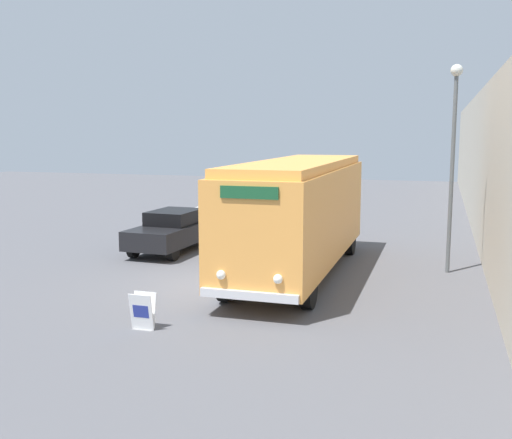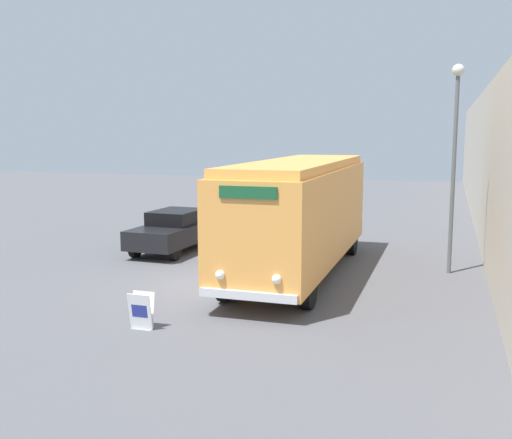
{
  "view_description": "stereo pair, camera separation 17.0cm",
  "coord_description": "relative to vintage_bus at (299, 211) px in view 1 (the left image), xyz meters",
  "views": [
    {
      "loc": [
        5.93,
        -15.31,
        4.3
      ],
      "look_at": [
        1.26,
        -0.26,
        2.0
      ],
      "focal_mm": 42.0,
      "sensor_mm": 36.0,
      "label": 1
    },
    {
      "loc": [
        6.09,
        -15.26,
        4.3
      ],
      "look_at": [
        1.26,
        -0.26,
        2.0
      ],
      "focal_mm": 42.0,
      "sensor_mm": 36.0,
      "label": 2
    }
  ],
  "objects": [
    {
      "name": "ground_plane",
      "position": [
        -1.86,
        -2.17,
        -1.95
      ],
      "size": [
        80.0,
        80.0,
        0.0
      ],
      "primitive_type": "plane",
      "color": "#56565B"
    },
    {
      "name": "vintage_bus",
      "position": [
        0.0,
        0.0,
        0.0
      ],
      "size": [
        2.47,
        9.88,
        3.47
      ],
      "color": "black",
      "rests_on": "ground_plane"
    },
    {
      "name": "parked_car_near",
      "position": [
        -5.17,
        2.16,
        -1.18
      ],
      "size": [
        1.98,
        4.48,
        1.49
      ],
      "rotation": [
        0.0,
        0.0,
        -0.05
      ],
      "color": "black",
      "rests_on": "ground_plane"
    },
    {
      "name": "parked_car_mid",
      "position": [
        -5.38,
        8.52,
        -1.14
      ],
      "size": [
        1.99,
        4.16,
        1.59
      ],
      "rotation": [
        0.0,
        0.0,
        0.03
      ],
      "color": "black",
      "rests_on": "ground_plane"
    },
    {
      "name": "building_wall_right",
      "position": [
        5.61,
        7.83,
        1.06
      ],
      "size": [
        0.3,
        60.0,
        6.01
      ],
      "color": "beige",
      "rests_on": "ground_plane"
    },
    {
      "name": "streetlamp",
      "position": [
        4.37,
        1.57,
        2.15
      ],
      "size": [
        0.36,
        0.36,
        6.3
      ],
      "color": "#595E60",
      "rests_on": "ground_plane"
    },
    {
      "name": "sign_board",
      "position": [
        -2.07,
        -6.09,
        -1.55
      ],
      "size": [
        0.53,
        0.31,
        0.82
      ],
      "color": "gray",
      "rests_on": "ground_plane"
    }
  ]
}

